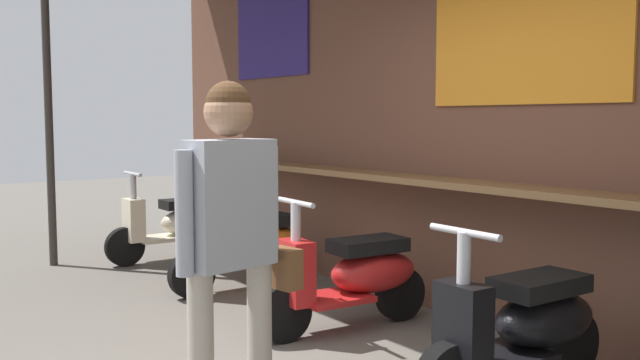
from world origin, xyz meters
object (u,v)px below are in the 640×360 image
at_px(scooter_cream, 178,224).
at_px(scooter_orange, 252,246).
at_px(shopper_with_handbag, 232,224).
at_px(scooter_red, 354,276).
at_px(scooter_black, 525,326).

distance_m(scooter_cream, scooter_orange, 1.58).
bearing_deg(shopper_with_handbag, scooter_orange, -41.10).
relative_size(scooter_orange, scooter_red, 1.00).
height_order(scooter_cream, scooter_black, same).
bearing_deg(scooter_orange, shopper_with_handbag, 59.18).
xyz_separation_m(scooter_cream, shopper_with_handbag, (4.03, -1.53, 0.64)).
relative_size(scooter_cream, scooter_orange, 1.00).
xyz_separation_m(scooter_cream, scooter_red, (3.03, -0.00, 0.00)).
bearing_deg(scooter_cream, scooter_black, 91.38).
relative_size(scooter_red, shopper_with_handbag, 0.83).
relative_size(scooter_orange, shopper_with_handbag, 0.83).
bearing_deg(shopper_with_handbag, scooter_cream, -29.95).
bearing_deg(scooter_orange, scooter_cream, -88.87).
height_order(scooter_red, scooter_black, same).
relative_size(scooter_cream, scooter_black, 1.00).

